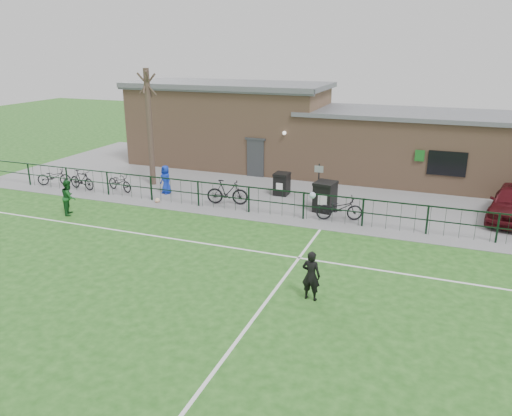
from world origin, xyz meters
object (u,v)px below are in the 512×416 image
(bicycle_e, at_px, (339,208))
(bare_tree, at_px, (150,128))
(wheelie_bin_left, at_px, (282,185))
(ball_ground, at_px, (157,200))
(sign_post, at_px, (318,185))
(outfield_player, at_px, (69,197))
(bicycle_d, at_px, (227,192))
(wheelie_bin_right, at_px, (325,197))
(spectator_child, at_px, (166,179))
(bicycle_b, at_px, (82,180))
(bicycle_c, at_px, (120,182))
(bicycle_a, at_px, (54,177))

(bicycle_e, bearing_deg, bare_tree, 60.29)
(wheelie_bin_left, relative_size, ball_ground, 4.22)
(sign_post, height_order, bicycle_e, sign_post)
(bare_tree, xyz_separation_m, outfield_player, (-0.74, -5.53, -2.23))
(bicycle_e, distance_m, outfield_player, 11.72)
(wheelie_bin_left, distance_m, bicycle_e, 4.37)
(bare_tree, height_order, bicycle_d, bare_tree)
(wheelie_bin_right, xyz_separation_m, sign_post, (-0.45, 0.53, 0.37))
(bare_tree, bearing_deg, spectator_child, -39.08)
(bicycle_b, xyz_separation_m, bicycle_e, (13.32, 0.09, 0.02))
(wheelie_bin_left, distance_m, bicycle_b, 10.25)
(wheelie_bin_left, xyz_separation_m, bicycle_c, (-7.88, -2.32, -0.05))
(wheelie_bin_right, bearing_deg, ball_ground, -159.81)
(wheelie_bin_right, bearing_deg, spectator_child, -170.76)
(bicycle_c, distance_m, outfield_player, 3.84)
(bare_tree, relative_size, bicycle_a, 3.45)
(sign_post, bearing_deg, wheelie_bin_left, 150.61)
(bicycle_a, xyz_separation_m, spectator_child, (6.32, 0.79, 0.26))
(bicycle_e, relative_size, ball_ground, 8.11)
(sign_post, bearing_deg, bicycle_c, -173.68)
(sign_post, xyz_separation_m, spectator_child, (-7.59, -0.67, -0.29))
(bare_tree, relative_size, ball_ground, 25.00)
(wheelie_bin_right, distance_m, spectator_child, 8.04)
(bicycle_a, height_order, bicycle_c, bicycle_a)
(bicycle_b, xyz_separation_m, ball_ground, (4.81, -0.58, -0.39))
(bare_tree, height_order, bicycle_a, bare_tree)
(bicycle_c, distance_m, spectator_child, 2.49)
(bare_tree, height_order, wheelie_bin_left, bare_tree)
(wheelie_bin_left, bearing_deg, bicycle_a, -166.64)
(bicycle_c, relative_size, outfield_player, 1.12)
(spectator_child, xyz_separation_m, outfield_player, (-2.30, -4.26, 0.04))
(wheelie_bin_left, bearing_deg, outfield_player, -141.01)
(bicycle_d, bearing_deg, spectator_child, 68.83)
(bicycle_c, xyz_separation_m, spectator_child, (2.44, 0.44, 0.26))
(bicycle_d, distance_m, outfield_player, 6.97)
(sign_post, bearing_deg, wheelie_bin_right, -49.79)
(wheelie_bin_right, distance_m, bicycle_d, 4.50)
(bicycle_e, bearing_deg, bicycle_b, 71.90)
(bicycle_a, bearing_deg, wheelie_bin_left, -101.13)
(bicycle_a, bearing_deg, bicycle_e, -113.98)
(bicycle_a, distance_m, bicycle_c, 3.90)
(bicycle_e, height_order, spectator_child, spectator_child)
(bicycle_b, bearing_deg, bicycle_c, -68.27)
(wheelie_bin_left, height_order, bicycle_b, wheelie_bin_left)
(bicycle_d, bearing_deg, bicycle_b, 79.85)
(outfield_player, bearing_deg, bicycle_e, -102.47)
(wheelie_bin_right, distance_m, bicycle_a, 14.38)
(bare_tree, bearing_deg, ball_ground, -54.61)
(ball_ground, bearing_deg, outfield_player, -134.03)
(sign_post, relative_size, bicycle_d, 1.04)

